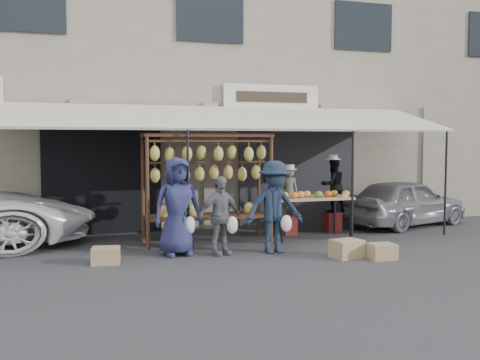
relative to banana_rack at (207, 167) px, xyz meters
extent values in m
plane|color=#2D2D30|center=(0.50, -1.67, -1.57)|extent=(90.00, 90.00, 0.00)
cube|color=gray|center=(0.50, 4.83, 1.93)|extent=(24.00, 6.00, 7.00)
cube|color=#232328|center=(2.70, 1.79, -0.32)|extent=(3.00, 0.10, 2.50)
cube|color=black|center=(-2.00, 1.79, -0.32)|extent=(2.60, 0.10, 2.50)
cube|color=silver|center=(2.00, 1.73, 1.58)|extent=(2.40, 0.10, 0.60)
cube|color=beige|center=(0.50, 0.63, 1.03)|extent=(10.00, 2.34, 0.63)
cylinder|color=black|center=(-0.50, -0.52, -0.42)|extent=(0.05, 0.05, 2.30)
cylinder|color=black|center=(3.00, -0.52, -0.42)|extent=(0.05, 0.05, 2.30)
cylinder|color=black|center=(5.30, -0.52, -0.42)|extent=(0.05, 0.05, 2.30)
cylinder|color=#3F2618|center=(-1.25, -0.35, -0.47)|extent=(0.07, 0.07, 2.20)
cylinder|color=#3F2618|center=(1.25, -0.35, -0.47)|extent=(0.07, 0.07, 2.20)
cylinder|color=#3F2618|center=(-1.25, 0.45, -0.47)|extent=(0.07, 0.07, 2.20)
cylinder|color=#3F2618|center=(1.25, 0.45, -0.47)|extent=(0.07, 0.07, 2.20)
cube|color=#3F2618|center=(0.00, 0.05, 0.63)|extent=(2.60, 0.90, 0.07)
cylinder|color=#3F2618|center=(0.00, -0.30, 0.51)|extent=(2.50, 0.05, 0.05)
cylinder|color=#3F2618|center=(0.00, 0.40, 0.51)|extent=(2.50, 0.05, 0.05)
cylinder|color=#3F2618|center=(0.00, 0.05, 0.08)|extent=(2.50, 0.05, 0.05)
cube|color=#3F2618|center=(0.00, 0.05, -1.02)|extent=(2.50, 0.80, 0.05)
ellipsoid|color=#E5C459|center=(-1.10, -0.30, 0.28)|extent=(0.20, 0.18, 0.30)
ellipsoid|color=#E5C459|center=(-0.79, -0.15, 0.24)|extent=(0.20, 0.18, 0.30)
ellipsoid|color=#E5C459|center=(-0.47, -0.30, 0.27)|extent=(0.20, 0.18, 0.30)
ellipsoid|color=#E5C459|center=(-0.16, -0.15, 0.29)|extent=(0.20, 0.18, 0.30)
ellipsoid|color=#E5C459|center=(0.16, -0.30, 0.26)|extent=(0.20, 0.18, 0.30)
ellipsoid|color=#E5C459|center=(0.47, -0.15, 0.29)|extent=(0.20, 0.18, 0.30)
ellipsoid|color=#E5C459|center=(0.79, -0.30, 0.26)|extent=(0.20, 0.18, 0.30)
ellipsoid|color=#E5C459|center=(1.10, -0.15, 0.29)|extent=(0.20, 0.18, 0.30)
ellipsoid|color=#E5C459|center=(-1.05, 0.05, -0.16)|extent=(0.20, 0.18, 0.30)
ellipsoid|color=#E5C459|center=(-0.75, 0.05, -0.14)|extent=(0.20, 0.18, 0.30)
ellipsoid|color=#E5C459|center=(-0.45, 0.05, -0.17)|extent=(0.20, 0.18, 0.30)
ellipsoid|color=#E5C459|center=(-0.15, 0.05, -0.15)|extent=(0.20, 0.18, 0.30)
ellipsoid|color=#E5C459|center=(0.15, 0.05, -0.12)|extent=(0.20, 0.18, 0.30)
ellipsoid|color=#E5C459|center=(0.45, 0.05, -0.13)|extent=(0.20, 0.18, 0.30)
ellipsoid|color=#E5C459|center=(0.75, 0.05, -0.17)|extent=(0.20, 0.18, 0.30)
ellipsoid|color=#E5C459|center=(1.05, 0.05, -0.13)|extent=(0.20, 0.18, 0.30)
cube|color=tan|center=(2.23, -0.08, -0.69)|extent=(1.70, 0.90, 0.05)
cylinder|color=black|center=(1.46, -0.45, -1.14)|extent=(0.04, 0.04, 0.85)
cylinder|color=black|center=(3.00, -0.45, -1.14)|extent=(0.04, 0.04, 0.85)
cylinder|color=black|center=(1.46, 0.29, -1.14)|extent=(0.04, 0.04, 0.85)
cylinder|color=black|center=(3.00, 0.29, -1.14)|extent=(0.04, 0.04, 0.85)
ellipsoid|color=gold|center=(1.56, -0.31, -0.60)|extent=(0.18, 0.14, 0.14)
ellipsoid|color=orange|center=(1.75, -0.36, -0.60)|extent=(0.18, 0.14, 0.14)
ellipsoid|color=gold|center=(1.94, -0.24, -0.60)|extent=(0.18, 0.14, 0.14)
ellipsoid|color=gold|center=(2.10, -0.21, -0.60)|extent=(0.18, 0.14, 0.14)
ellipsoid|color=#598C33|center=(2.32, -0.31, -0.60)|extent=(0.18, 0.14, 0.14)
ellipsoid|color=#B25919|center=(2.55, -0.29, -0.60)|extent=(0.18, 0.14, 0.14)
ellipsoid|color=#B25919|center=(2.72, -0.23, -0.60)|extent=(0.18, 0.14, 0.14)
ellipsoid|color=orange|center=(2.93, -0.36, -0.60)|extent=(0.18, 0.14, 0.14)
imported|color=#65625D|center=(1.97, 0.46, -0.61)|extent=(0.45, 0.36, 1.07)
imported|color=black|center=(3.06, 0.52, -0.48)|extent=(0.64, 0.52, 1.25)
imported|color=navy|center=(-0.79, -0.99, -0.67)|extent=(0.95, 0.70, 1.79)
imported|color=slate|center=(-0.04, -1.19, -0.84)|extent=(0.91, 0.59, 1.45)
imported|color=#1A263A|center=(0.97, -1.30, -0.71)|extent=(1.15, 0.71, 1.72)
cube|color=maroon|center=(1.97, 0.46, -1.36)|extent=(0.31, 0.31, 0.42)
cube|color=maroon|center=(3.06, 0.52, -1.34)|extent=(0.41, 0.41, 0.46)
cube|color=tan|center=(2.07, -2.06, -1.41)|extent=(0.60, 0.51, 0.32)
cube|color=tan|center=(2.60, -2.36, -1.43)|extent=(0.46, 0.36, 0.27)
cube|color=tan|center=(-2.08, -1.35, -1.43)|extent=(0.50, 0.41, 0.28)
imported|color=gray|center=(5.19, 0.83, -0.98)|extent=(3.70, 2.41, 1.17)
camera|label=1|loc=(-2.43, -10.55, 0.48)|focal=40.00mm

